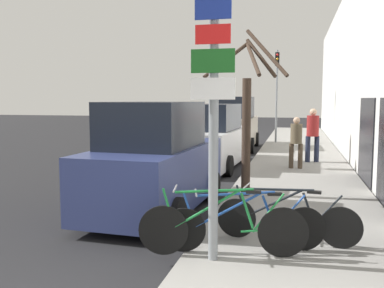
{
  "coord_description": "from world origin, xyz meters",
  "views": [
    {
      "loc": [
        2.48,
        -2.73,
        2.28
      ],
      "look_at": [
        0.4,
        5.77,
        1.36
      ],
      "focal_mm": 40.0,
      "sensor_mm": 36.0,
      "label": 1
    }
  ],
  "objects_px": {
    "bicycle_2": "(287,219)",
    "traffic_light": "(277,83)",
    "bicycle_0": "(223,227)",
    "parked_car_2": "(235,126)",
    "parked_car_1": "(212,139)",
    "pedestrian_near": "(313,131)",
    "street_tree": "(248,118)",
    "signpost": "(213,113)",
    "pedestrian_far": "(296,139)",
    "bicycle_1": "(244,225)",
    "parked_car_0": "(155,163)"
  },
  "relations": [
    {
      "from": "parked_car_1",
      "to": "street_tree",
      "type": "relative_size",
      "value": 1.34
    },
    {
      "from": "parked_car_0",
      "to": "pedestrian_near",
      "type": "distance_m",
      "value": 7.68
    },
    {
      "from": "signpost",
      "to": "pedestrian_near",
      "type": "bearing_deg",
      "value": 80.58
    },
    {
      "from": "pedestrian_near",
      "to": "pedestrian_far",
      "type": "xyz_separation_m",
      "value": [
        -0.54,
        -1.52,
        -0.13
      ]
    },
    {
      "from": "traffic_light",
      "to": "parked_car_2",
      "type": "bearing_deg",
      "value": -130.31
    },
    {
      "from": "bicycle_0",
      "to": "parked_car_1",
      "type": "distance_m",
      "value": 8.5
    },
    {
      "from": "bicycle_2",
      "to": "traffic_light",
      "type": "bearing_deg",
      "value": 8.9
    },
    {
      "from": "bicycle_0",
      "to": "parked_car_1",
      "type": "bearing_deg",
      "value": 1.72
    },
    {
      "from": "signpost",
      "to": "bicycle_1",
      "type": "height_order",
      "value": "signpost"
    },
    {
      "from": "bicycle_0",
      "to": "street_tree",
      "type": "xyz_separation_m",
      "value": [
        -0.1,
        3.71,
        1.32
      ]
    },
    {
      "from": "bicycle_2",
      "to": "pedestrian_near",
      "type": "relative_size",
      "value": 1.17
    },
    {
      "from": "parked_car_0",
      "to": "parked_car_1",
      "type": "height_order",
      "value": "parked_car_0"
    },
    {
      "from": "bicycle_2",
      "to": "street_tree",
      "type": "xyz_separation_m",
      "value": [
        -0.93,
        2.94,
        1.36
      ]
    },
    {
      "from": "pedestrian_far",
      "to": "parked_car_1",
      "type": "bearing_deg",
      "value": 172.91
    },
    {
      "from": "bicycle_0",
      "to": "parked_car_0",
      "type": "height_order",
      "value": "parked_car_0"
    },
    {
      "from": "bicycle_2",
      "to": "pedestrian_near",
      "type": "bearing_deg",
      "value": 1.3
    },
    {
      "from": "bicycle_0",
      "to": "bicycle_2",
      "type": "xyz_separation_m",
      "value": [
        0.83,
        0.77,
        -0.04
      ]
    },
    {
      "from": "pedestrian_far",
      "to": "parked_car_0",
      "type": "bearing_deg",
      "value": -114.79
    },
    {
      "from": "parked_car_2",
      "to": "street_tree",
      "type": "height_order",
      "value": "street_tree"
    },
    {
      "from": "bicycle_2",
      "to": "pedestrian_near",
      "type": "height_order",
      "value": "pedestrian_near"
    },
    {
      "from": "signpost",
      "to": "traffic_light",
      "type": "bearing_deg",
      "value": 89.75
    },
    {
      "from": "signpost",
      "to": "bicycle_1",
      "type": "xyz_separation_m",
      "value": [
        0.37,
        0.42,
        -1.57
      ]
    },
    {
      "from": "parked_car_2",
      "to": "signpost",
      "type": "bearing_deg",
      "value": -83.99
    },
    {
      "from": "bicycle_1",
      "to": "traffic_light",
      "type": "height_order",
      "value": "traffic_light"
    },
    {
      "from": "bicycle_2",
      "to": "street_tree",
      "type": "bearing_deg",
      "value": 23.05
    },
    {
      "from": "pedestrian_near",
      "to": "parked_car_2",
      "type": "bearing_deg",
      "value": 108.37
    },
    {
      "from": "bicycle_0",
      "to": "parked_car_2",
      "type": "height_order",
      "value": "parked_car_2"
    },
    {
      "from": "pedestrian_far",
      "to": "pedestrian_near",
      "type": "bearing_deg",
      "value": 72.36
    },
    {
      "from": "bicycle_2",
      "to": "pedestrian_near",
      "type": "xyz_separation_m",
      "value": [
        0.65,
        8.63,
        0.69
      ]
    },
    {
      "from": "parked_car_0",
      "to": "pedestrian_far",
      "type": "relative_size",
      "value": 2.65
    },
    {
      "from": "bicycle_0",
      "to": "bicycle_1",
      "type": "distance_m",
      "value": 0.37
    },
    {
      "from": "pedestrian_near",
      "to": "bicycle_0",
      "type": "bearing_deg",
      "value": -117.76
    },
    {
      "from": "street_tree",
      "to": "parked_car_2",
      "type": "bearing_deg",
      "value": 99.64
    },
    {
      "from": "pedestrian_far",
      "to": "traffic_light",
      "type": "xyz_separation_m",
      "value": [
        -0.98,
        7.91,
        1.97
      ]
    },
    {
      "from": "parked_car_1",
      "to": "pedestrian_near",
      "type": "height_order",
      "value": "parked_car_1"
    },
    {
      "from": "parked_car_2",
      "to": "parked_car_0",
      "type": "bearing_deg",
      "value": -90.86
    },
    {
      "from": "bicycle_2",
      "to": "street_tree",
      "type": "distance_m",
      "value": 3.37
    },
    {
      "from": "bicycle_0",
      "to": "parked_car_1",
      "type": "relative_size",
      "value": 0.47
    },
    {
      "from": "parked_car_1",
      "to": "pedestrian_far",
      "type": "relative_size",
      "value": 3.06
    },
    {
      "from": "parked_car_0",
      "to": "pedestrian_near",
      "type": "relative_size",
      "value": 2.31
    },
    {
      "from": "signpost",
      "to": "parked_car_0",
      "type": "xyz_separation_m",
      "value": [
        -1.67,
        2.6,
        -1.09
      ]
    },
    {
      "from": "parked_car_2",
      "to": "pedestrian_far",
      "type": "relative_size",
      "value": 2.92
    },
    {
      "from": "pedestrian_near",
      "to": "street_tree",
      "type": "bearing_deg",
      "value": -124.3
    },
    {
      "from": "signpost",
      "to": "bicycle_0",
      "type": "xyz_separation_m",
      "value": [
        0.11,
        0.16,
        -1.55
      ]
    },
    {
      "from": "pedestrian_near",
      "to": "traffic_light",
      "type": "height_order",
      "value": "traffic_light"
    },
    {
      "from": "bicycle_1",
      "to": "bicycle_2",
      "type": "xyz_separation_m",
      "value": [
        0.57,
        0.5,
        -0.01
      ]
    },
    {
      "from": "signpost",
      "to": "parked_car_1",
      "type": "distance_m",
      "value": 8.69
    },
    {
      "from": "street_tree",
      "to": "traffic_light",
      "type": "height_order",
      "value": "traffic_light"
    },
    {
      "from": "signpost",
      "to": "traffic_light",
      "type": "xyz_separation_m",
      "value": [
        0.07,
        15.94,
        0.94
      ]
    },
    {
      "from": "bicycle_0",
      "to": "pedestrian_near",
      "type": "height_order",
      "value": "pedestrian_near"
    }
  ]
}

